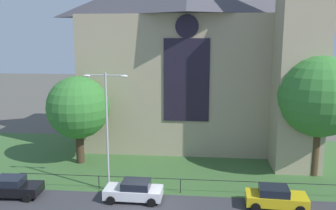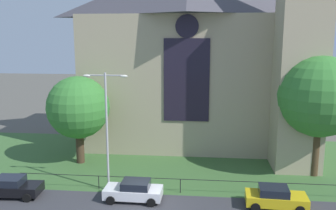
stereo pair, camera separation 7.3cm
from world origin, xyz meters
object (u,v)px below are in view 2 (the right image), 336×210
at_px(church_building, 196,51).
at_px(parked_car_yellow, 275,197).
at_px(tree_right_near, 319,97).
at_px(parked_car_black, 12,187).
at_px(streetlamp_near, 107,118).
at_px(tree_left_near, 78,108).
at_px(parked_car_white, 134,191).

xyz_separation_m(church_building, parked_car_yellow, (6.02, -15.63, -9.53)).
xyz_separation_m(tree_right_near, parked_car_black, (-23.82, -6.62, -6.16)).
xyz_separation_m(streetlamp_near, parked_car_yellow, (12.40, -1.65, -5.03)).
distance_m(church_building, tree_left_near, 14.26).
bearing_deg(church_building, parked_car_white, -104.73).
distance_m(parked_car_black, parked_car_yellow, 19.33).
bearing_deg(parked_car_black, tree_left_near, 68.60).
bearing_deg(parked_car_black, parked_car_white, -1.27).
bearing_deg(parked_car_white, parked_car_black, 2.57).
bearing_deg(parked_car_white, parked_car_yellow, -179.73).
bearing_deg(church_building, tree_left_near, -143.20).
xyz_separation_m(tree_right_near, parked_car_white, (-14.58, -6.37, -6.16)).
distance_m(streetlamp_near, parked_car_white, 5.74).
bearing_deg(tree_left_near, church_building, 36.80).
relative_size(tree_left_near, parked_car_black, 1.94).
distance_m(tree_right_near, parked_car_black, 25.48).
relative_size(church_building, streetlamp_near, 2.82).
xyz_separation_m(streetlamp_near, parked_car_black, (-6.94, -1.77, -5.03)).
xyz_separation_m(church_building, tree_right_near, (10.51, -9.13, -3.37)).
relative_size(tree_right_near, parked_car_yellow, 2.42).
bearing_deg(streetlamp_near, tree_right_near, 16.02).
height_order(tree_left_near, parked_car_yellow, tree_left_near).
distance_m(church_building, parked_car_white, 18.64).
distance_m(tree_left_near, streetlamp_near, 7.38).
distance_m(tree_left_near, parked_car_black, 9.37).
xyz_separation_m(parked_car_white, parked_car_yellow, (10.10, -0.13, 0.00)).
distance_m(streetlamp_near, parked_car_black, 8.75).
xyz_separation_m(parked_car_black, parked_car_yellow, (19.33, 0.12, 0.00)).
distance_m(tree_right_near, streetlamp_near, 17.60).
bearing_deg(tree_left_near, parked_car_black, -108.58).
height_order(tree_right_near, streetlamp_near, tree_right_near).
relative_size(tree_left_near, parked_car_yellow, 1.94).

